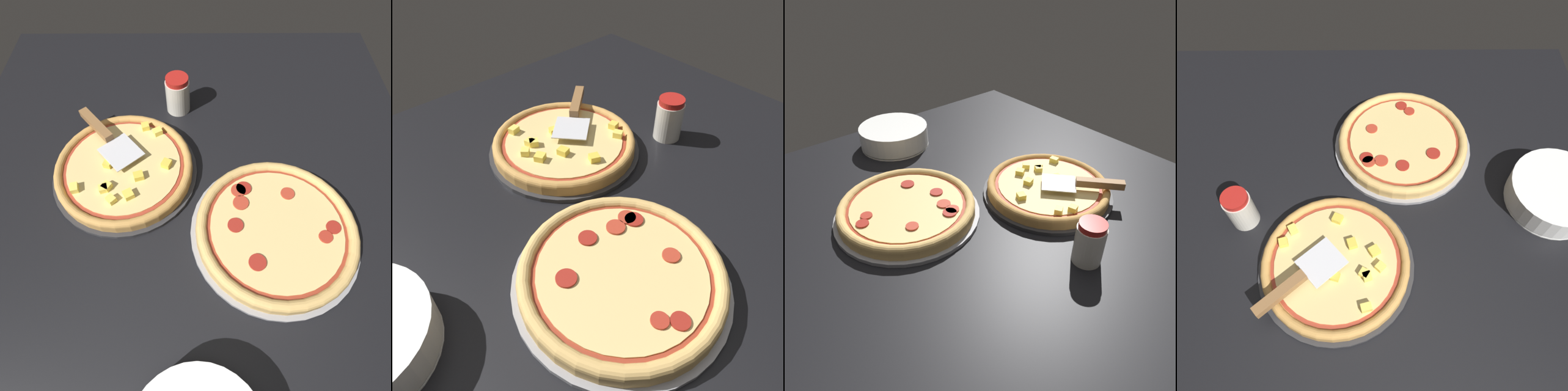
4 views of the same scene
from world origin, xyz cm
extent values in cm
cube|color=black|center=(0.00, 0.00, -1.80)|extent=(131.16, 119.74, 3.60)
cylinder|color=#2D2D30|center=(-5.49, -16.00, 0.50)|extent=(35.59, 35.59, 1.00)
cylinder|color=#C68E47|center=(-5.49, -16.00, 2.00)|extent=(33.46, 33.46, 2.00)
torus|color=#C68E47|center=(-5.49, -16.00, 3.00)|extent=(33.46, 33.46, 2.08)
cylinder|color=#A33823|center=(-5.49, -16.00, 3.07)|extent=(29.08, 29.08, 0.15)
cylinder|color=#E5C67A|center=(-5.49, -16.00, 3.20)|extent=(27.44, 27.44, 0.40)
cube|color=#F9E05B|center=(1.56, -19.71, 4.12)|extent=(2.31, 2.41, 1.44)
cube|color=yellow|center=(-1.88, -11.94, 4.12)|extent=(2.56, 2.75, 1.44)
cube|color=#F4D64C|center=(-17.49, -11.60, 4.12)|extent=(2.38, 2.36, 1.44)
cube|color=yellow|center=(-5.43, -5.56, 4.12)|extent=(2.79, 2.72, 1.44)
cube|color=#F9E05B|center=(0.96, -19.01, 4.12)|extent=(2.68, 2.63, 1.44)
cube|color=#F9E05B|center=(4.45, -17.55, 4.12)|extent=(2.63, 2.63, 1.44)
cube|color=yellow|center=(-5.39, -19.69, 4.12)|extent=(2.24, 2.22, 1.44)
cube|color=#F9E05B|center=(1.39, -26.40, 4.12)|extent=(2.62, 2.23, 1.44)
cube|color=#F4D64C|center=(3.19, -13.78, 4.12)|extent=(2.99, 2.95, 1.44)
cube|color=#F9E05B|center=(-15.67, -8.30, 4.12)|extent=(2.62, 2.74, 1.44)
cylinder|color=#939399|center=(11.23, 18.80, 0.50)|extent=(37.12, 37.12, 1.00)
cylinder|color=#DBAD60|center=(11.23, 18.80, 2.08)|extent=(34.89, 34.89, 2.16)
torus|color=#DBAD60|center=(11.23, 18.80, 3.16)|extent=(34.89, 34.89, 2.41)
cylinder|color=maroon|center=(11.23, 18.80, 3.24)|extent=(30.33, 30.33, 0.15)
cylinder|color=#E5C67A|center=(11.23, 18.80, 3.36)|extent=(28.61, 28.61, 0.40)
cylinder|color=maroon|center=(1.41, 12.47, 3.76)|extent=(3.48, 3.48, 0.40)
cylinder|color=maroon|center=(10.75, 9.93, 3.76)|extent=(3.39, 3.39, 0.40)
cylinder|color=#B73823|center=(2.86, 22.36, 3.76)|extent=(3.09, 3.09, 0.40)
cylinder|color=maroon|center=(11.34, 30.87, 3.76)|extent=(3.10, 3.10, 0.40)
cylinder|color=maroon|center=(18.98, 13.78, 3.76)|extent=(3.58, 3.58, 0.40)
cylinder|color=#B73823|center=(1.98, 11.23, 3.76)|extent=(3.39, 3.39, 0.40)
cylinder|color=#AD2D1E|center=(13.52, 28.74, 3.76)|extent=(2.88, 2.88, 0.40)
cylinder|color=#B73823|center=(5.26, 11.51, 3.76)|extent=(3.52, 3.52, 0.40)
cube|color=silver|center=(-8.41, -16.70, 4.96)|extent=(12.03, 11.95, 0.24)
cube|color=olive|center=(-16.46, -23.79, 5.84)|extent=(10.86, 9.94, 2.00)
cylinder|color=silver|center=(-28.33, -3.39, 4.62)|extent=(6.61, 6.61, 9.25)
cylinder|color=#B21E19|center=(-28.33, -3.39, 9.95)|extent=(6.08, 6.08, 1.40)
camera|label=1|loc=(38.57, 1.25, 63.18)|focal=28.00mm
camera|label=2|loc=(39.98, 41.84, 56.14)|focal=35.00mm
camera|label=3|loc=(-59.95, 54.53, 61.56)|focal=35.00mm
camera|label=4|loc=(2.52, -47.14, 83.82)|focal=35.00mm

